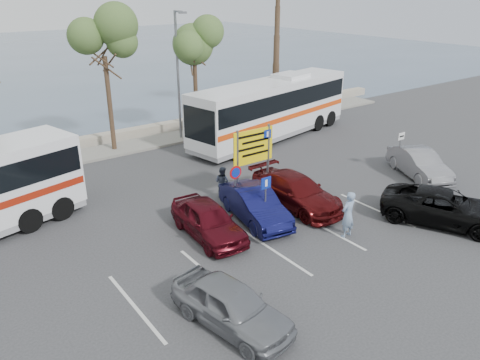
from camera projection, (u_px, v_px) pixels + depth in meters
ground at (281, 232)px, 19.49m from camera, size 120.00×120.00×0.00m
kerb_strip at (137, 145)px, 29.89m from camera, size 44.00×2.40×0.15m
seawall at (124, 134)px, 31.29m from camera, size 48.00×0.80×0.60m
tree_mid at (103, 40)px, 26.55m from camera, size 3.20×3.20×8.00m
tree_right at (194, 42)px, 30.01m from camera, size 3.20×3.20×7.40m
street_lamp_right at (178, 70)px, 29.44m from camera, size 0.45×1.15×8.01m
direction_sign at (253, 152)px, 21.49m from camera, size 2.20×0.12×3.60m
sign_no_stop at (235, 183)px, 20.34m from camera, size 0.60×0.08×2.35m
sign_parking at (266, 195)px, 19.41m from camera, size 0.50×0.07×2.25m
sign_taxi at (400, 146)px, 25.42m from camera, size 0.50×0.07×2.20m
lane_markings at (275, 250)px, 18.12m from camera, size 12.02×4.20×0.01m
coach_bus_right at (272, 111)px, 30.82m from camera, size 13.36×5.31×4.07m
car_silver_a at (231, 305)px, 13.88m from camera, size 2.40×4.37×1.41m
car_blue at (255, 205)px, 20.22m from camera, size 2.29×4.59×1.45m
car_maroon at (296, 191)px, 21.53m from camera, size 2.10×5.05×1.46m
car_red at (208, 220)px, 18.91m from camera, size 2.00×4.38×1.45m
suv_black at (445, 207)px, 20.01m from camera, size 4.44×5.74×1.45m
car_silver_b at (419, 164)px, 24.91m from camera, size 3.27×4.68×1.46m
pedestrian_near at (348, 214)px, 18.80m from camera, size 0.76×0.54×1.97m
pedestrian_far at (222, 182)px, 22.43m from camera, size 0.85×0.93×1.56m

